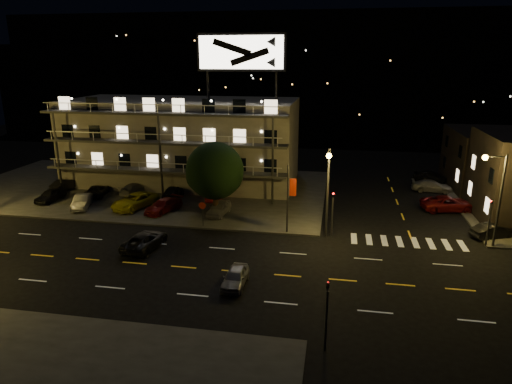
% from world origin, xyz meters
% --- Properties ---
extents(ground, '(140.00, 140.00, 0.00)m').
position_xyz_m(ground, '(0.00, 0.00, 0.00)').
color(ground, black).
rests_on(ground, ground).
extents(curb_nw, '(44.00, 24.00, 0.15)m').
position_xyz_m(curb_nw, '(-14.00, 20.00, 0.07)').
color(curb_nw, '#31312F').
rests_on(curb_nw, ground).
extents(motel, '(28.00, 13.80, 18.10)m').
position_xyz_m(motel, '(-9.94, 23.88, 5.34)').
color(motel, gray).
rests_on(motel, ground).
extents(side_bldg_back, '(14.06, 12.00, 7.00)m').
position_xyz_m(side_bldg_back, '(29.99, 28.00, 3.50)').
color(side_bldg_back, black).
rests_on(side_bldg_back, ground).
extents(hill_backdrop, '(120.00, 25.00, 24.00)m').
position_xyz_m(hill_backdrop, '(-5.94, 68.78, 11.55)').
color(hill_backdrop, black).
rests_on(hill_backdrop, ground).
extents(streetlight_nc, '(0.44, 1.92, 8.00)m').
position_xyz_m(streetlight_nc, '(8.50, 7.94, 4.96)').
color(streetlight_nc, '#2D2D30').
rests_on(streetlight_nc, ground).
extents(streetlight_ne, '(1.92, 0.44, 8.00)m').
position_xyz_m(streetlight_ne, '(22.14, 8.30, 4.96)').
color(streetlight_ne, '#2D2D30').
rests_on(streetlight_ne, ground).
extents(signal_nw, '(0.20, 0.27, 4.60)m').
position_xyz_m(signal_nw, '(9.00, 8.50, 2.57)').
color(signal_nw, '#2D2D30').
rests_on(signal_nw, ground).
extents(signal_sw, '(0.20, 0.27, 4.60)m').
position_xyz_m(signal_sw, '(9.00, -8.50, 2.57)').
color(signal_sw, '#2D2D30').
rests_on(signal_sw, ground).
extents(signal_ne, '(0.27, 0.20, 4.60)m').
position_xyz_m(signal_ne, '(22.00, 8.50, 2.57)').
color(signal_ne, '#2D2D30').
rests_on(signal_ne, ground).
extents(banner_north, '(0.83, 0.16, 6.40)m').
position_xyz_m(banner_north, '(5.09, 8.40, 3.43)').
color(banner_north, '#2D2D30').
rests_on(banner_north, ground).
extents(stop_sign, '(0.91, 0.11, 2.61)m').
position_xyz_m(stop_sign, '(-3.00, 8.57, 1.71)').
color(stop_sign, '#2D2D30').
rests_on(stop_sign, ground).
extents(tree, '(5.93, 5.71, 7.47)m').
position_xyz_m(tree, '(-2.64, 11.74, 4.59)').
color(tree, black).
rests_on(tree, curb_nw).
extents(lot_car_0, '(1.91, 4.09, 1.36)m').
position_xyz_m(lot_car_0, '(-21.82, 13.06, 0.83)').
color(lot_car_0, black).
rests_on(lot_car_0, curb_nw).
extents(lot_car_1, '(2.70, 4.43, 1.38)m').
position_xyz_m(lot_car_1, '(-17.13, 11.50, 0.84)').
color(lot_car_1, gray).
rests_on(lot_car_1, curb_nw).
extents(lot_car_2, '(4.33, 5.95, 1.50)m').
position_xyz_m(lot_car_2, '(-11.58, 12.48, 0.90)').
color(lot_car_2, gold).
rests_on(lot_car_2, curb_nw).
extents(lot_car_3, '(3.41, 4.90, 1.32)m').
position_xyz_m(lot_car_3, '(-8.16, 11.78, 0.81)').
color(lot_car_3, '#630E0F').
rests_on(lot_car_3, curb_nw).
extents(lot_car_4, '(2.00, 4.10, 1.35)m').
position_xyz_m(lot_car_4, '(-2.33, 11.95, 0.82)').
color(lot_car_4, gray).
rests_on(lot_car_4, curb_nw).
extents(lot_car_5, '(2.18, 4.31, 1.35)m').
position_xyz_m(lot_car_5, '(-22.66, 17.50, 0.83)').
color(lot_car_5, black).
rests_on(lot_car_5, curb_nw).
extents(lot_car_6, '(2.84, 4.68, 1.21)m').
position_xyz_m(lot_car_6, '(-17.84, 15.94, 0.76)').
color(lot_car_6, black).
rests_on(lot_car_6, curb_nw).
extents(lot_car_7, '(2.50, 4.57, 1.26)m').
position_xyz_m(lot_car_7, '(-13.89, 17.38, 0.78)').
color(lot_car_7, gray).
rests_on(lot_car_7, curb_nw).
extents(lot_car_8, '(1.92, 4.29, 1.43)m').
position_xyz_m(lot_car_8, '(-8.84, 16.57, 0.87)').
color(lot_car_8, black).
rests_on(lot_car_8, curb_nw).
extents(lot_car_9, '(1.81, 4.58, 1.49)m').
position_xyz_m(lot_car_9, '(-3.92, 16.85, 0.89)').
color(lot_car_9, '#630E0F').
rests_on(lot_car_9, curb_nw).
extents(side_car_0, '(4.23, 2.87, 1.32)m').
position_xyz_m(side_car_0, '(23.14, 10.51, 0.66)').
color(side_car_0, black).
rests_on(side_car_0, ground).
extents(side_car_1, '(5.87, 3.49, 1.53)m').
position_xyz_m(side_car_1, '(20.87, 17.82, 0.77)').
color(side_car_1, '#630E0F').
rests_on(side_car_1, ground).
extents(side_car_2, '(4.80, 2.22, 1.36)m').
position_xyz_m(side_car_2, '(20.53, 25.00, 0.68)').
color(side_car_2, gray).
rests_on(side_car_2, ground).
extents(side_car_3, '(4.61, 3.29, 1.46)m').
position_xyz_m(side_car_3, '(21.20, 29.78, 0.73)').
color(side_car_3, black).
rests_on(side_car_3, ground).
extents(road_car_east, '(1.51, 3.73, 1.27)m').
position_xyz_m(road_car_east, '(2.53, -2.12, 0.63)').
color(road_car_east, gray).
rests_on(road_car_east, ground).
extents(road_car_west, '(2.87, 5.20, 1.38)m').
position_xyz_m(road_car_west, '(-6.36, 2.92, 0.69)').
color(road_car_west, black).
rests_on(road_car_west, ground).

